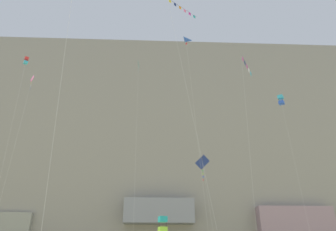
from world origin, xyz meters
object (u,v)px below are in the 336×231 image
at_px(kite_box_near_cliff, 163,225).
at_px(kite_diamond_low_right, 28,93).
at_px(kite_diamond_upper_left, 138,81).
at_px(kite_banner_high_left, 185,31).
at_px(kite_box_mid_left, 26,62).
at_px(kite_delta_high_right, 186,56).
at_px(kite_diamond_low_left, 203,164).
at_px(kite_banner_low_center, 247,74).
at_px(kite_box_far_right, 281,100).

relative_size(kite_box_near_cliff, kite_diamond_low_right, 0.29).
bearing_deg(kite_diamond_upper_left, kite_banner_high_left, -67.82).
distance_m(kite_box_mid_left, kite_diamond_low_right, 10.99).
height_order(kite_delta_high_right, kite_diamond_low_left, kite_delta_high_right).
bearing_deg(kite_box_mid_left, kite_delta_high_right, -10.87).
bearing_deg(kite_box_mid_left, kite_banner_low_center, -12.75).
bearing_deg(kite_banner_low_center, kite_box_mid_left, 167.25).
height_order(kite_diamond_low_left, kite_box_mid_left, kite_box_mid_left).
height_order(kite_delta_high_right, kite_box_far_right, kite_delta_high_right).
bearing_deg(kite_box_far_right, kite_box_mid_left, -177.06).
bearing_deg(kite_diamond_low_right, kite_box_far_right, 11.17).
height_order(kite_banner_low_center, kite_box_far_right, kite_box_far_right).
bearing_deg(kite_box_far_right, kite_diamond_low_left, 167.17).
relative_size(kite_box_near_cliff, kite_box_mid_left, 0.24).
bearing_deg(kite_diamond_low_left, kite_diamond_low_right, -157.08).
relative_size(kite_diamond_upper_left, kite_banner_high_left, 1.08).
distance_m(kite_banner_low_center, kite_box_mid_left, 34.91).
height_order(kite_box_near_cliff, kite_banner_high_left, kite_banner_high_left).
bearing_deg(kite_banner_high_left, kite_diamond_upper_left, 112.18).
height_order(kite_banner_low_center, kite_delta_high_right, kite_delta_high_right).
height_order(kite_box_far_right, kite_banner_high_left, kite_banner_high_left).
relative_size(kite_delta_high_right, kite_diamond_low_right, 1.23).
height_order(kite_diamond_low_left, kite_diamond_upper_left, kite_diamond_upper_left).
bearing_deg(kite_box_far_right, kite_banner_low_center, -131.03).
distance_m(kite_diamond_low_left, kite_box_mid_left, 32.94).
bearing_deg(kite_diamond_upper_left, kite_box_far_right, 8.08).
bearing_deg(kite_banner_high_left, kite_box_far_right, 45.47).
bearing_deg(kite_delta_high_right, kite_diamond_low_right, -178.85).
xyz_separation_m(kite_diamond_upper_left, kite_diamond_low_right, (-14.37, -4.15, -4.94)).
xyz_separation_m(kite_box_near_cliff, kite_box_far_right, (19.89, 13.40, 21.28)).
xyz_separation_m(kite_box_mid_left, kite_diamond_upper_left, (18.33, -1.20, -3.80)).
bearing_deg(kite_banner_high_left, kite_delta_high_right, 83.14).
bearing_deg(kite_box_mid_left, kite_box_near_cliff, -27.01).
distance_m(kite_delta_high_right, kite_banner_high_left, 11.89).
xyz_separation_m(kite_box_far_right, kite_diamond_upper_left, (-23.62, -3.35, 1.11)).
xyz_separation_m(kite_box_far_right, kite_diamond_low_right, (-37.99, -7.51, -3.83)).
distance_m(kite_box_near_cliff, kite_diamond_upper_left, 24.83).
bearing_deg(kite_box_near_cliff, kite_banner_low_center, 17.81).
distance_m(kite_box_far_right, kite_diamond_upper_left, 23.88).
bearing_deg(kite_diamond_low_right, kite_diamond_low_left, 22.92).
height_order(kite_banner_low_center, kite_diamond_low_right, kite_banner_low_center).
height_order(kite_delta_high_right, kite_box_mid_left, kite_box_mid_left).
height_order(kite_box_far_right, kite_diamond_low_right, kite_box_far_right).
relative_size(kite_delta_high_right, kite_box_near_cliff, 4.19).
bearing_deg(kite_diamond_upper_left, kite_delta_high_right, -27.10).
distance_m(kite_diamond_upper_left, kite_banner_high_left, 15.96).
xyz_separation_m(kite_box_far_right, kite_banner_high_left, (-17.67, -17.96, -1.29)).
relative_size(kite_box_near_cliff, kite_diamond_upper_left, 0.24).
bearing_deg(kite_box_far_right, kite_banner_high_left, -134.53).
xyz_separation_m(kite_box_near_cliff, kite_box_mid_left, (-22.07, 11.25, 26.19)).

